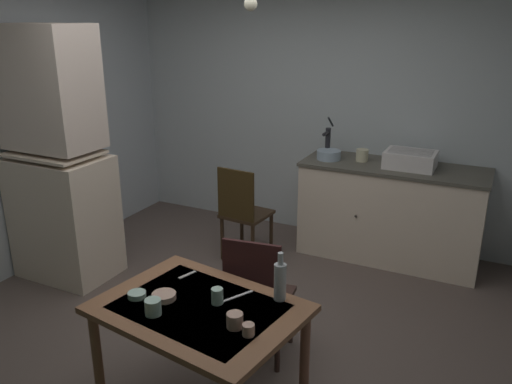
{
  "coord_description": "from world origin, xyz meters",
  "views": [
    {
      "loc": [
        1.74,
        -2.8,
        2.22
      ],
      "look_at": [
        0.32,
        0.08,
        1.12
      ],
      "focal_mm": 36.38,
      "sensor_mm": 36.0,
      "label": 1
    }
  ],
  "objects": [
    {
      "name": "table_knife",
      "position": [
        0.52,
        -0.55,
        0.73
      ],
      "size": [
        0.11,
        0.19,
        0.0
      ],
      "primitive_type": "cube",
      "rotation": [
        0.0,
        0.0,
        4.23
      ],
      "color": "silver",
      "rests_on": "dining_table"
    },
    {
      "name": "sink_basin",
      "position": [
        1.0,
        1.85,
        0.99
      ],
      "size": [
        0.44,
        0.34,
        0.15
      ],
      "color": "white",
      "rests_on": "counter_cabinet"
    },
    {
      "name": "hutch_cabinet",
      "position": [
        -1.63,
        0.26,
        1.01
      ],
      "size": [
        0.81,
        0.57,
        2.16
      ],
      "color": "beige",
      "rests_on": "ground"
    },
    {
      "name": "dining_table",
      "position": [
        0.38,
        -0.73,
        0.63
      ],
      "size": [
        1.19,
        0.94,
        0.72
      ],
      "color": "brown",
      "rests_on": "ground"
    },
    {
      "name": "stoneware_crock",
      "position": [
        0.56,
        1.87,
        0.97
      ],
      "size": [
        0.11,
        0.11,
        0.11
      ],
      "primitive_type": "cylinder",
      "color": "beige",
      "rests_on": "counter_cabinet"
    },
    {
      "name": "pendant_bulb",
      "position": [
        0.29,
        0.09,
        2.28
      ],
      "size": [
        0.08,
        0.08,
        0.08
      ],
      "primitive_type": "sphere",
      "color": "#F9EFCC"
    },
    {
      "name": "hand_pump",
      "position": [
        0.21,
        1.89,
        1.08
      ],
      "size": [
        0.05,
        0.27,
        0.39
      ],
      "color": "#232328",
      "rests_on": "counter_cabinet"
    },
    {
      "name": "chair_by_counter",
      "position": [
        -0.35,
        1.18,
        0.49
      ],
      "size": [
        0.43,
        0.43,
        0.92
      ],
      "color": "#332316",
      "rests_on": "ground"
    },
    {
      "name": "mixing_bowl_counter",
      "position": [
        0.25,
        1.8,
        0.96
      ],
      "size": [
        0.23,
        0.23,
        0.09
      ],
      "primitive_type": "cylinder",
      "color": "#9EB2C6",
      "rests_on": "counter_cabinet"
    },
    {
      "name": "soup_bowl_small",
      "position": [
        0.02,
        -0.81,
        0.74
      ],
      "size": [
        0.1,
        0.1,
        0.03
      ],
      "primitive_type": "cylinder",
      "color": "#ADD1C1",
      "rests_on": "dining_table"
    },
    {
      "name": "ground_plane",
      "position": [
        0.0,
        0.0,
        0.0
      ],
      "size": [
        5.34,
        5.34,
        0.0
      ],
      "primitive_type": "plane",
      "color": "brown"
    },
    {
      "name": "serving_bowl_wide",
      "position": [
        0.17,
        -0.76,
        0.74
      ],
      "size": [
        0.14,
        0.14,
        0.03
      ],
      "primitive_type": "cylinder",
      "color": "tan",
      "rests_on": "dining_table"
    },
    {
      "name": "glass_bottle",
      "position": [
        0.74,
        -0.47,
        0.84
      ],
      "size": [
        0.07,
        0.07,
        0.28
      ],
      "color": "#B7BCC1",
      "rests_on": "dining_table"
    },
    {
      "name": "mug_dark",
      "position": [
        0.45,
        -0.66,
        0.77
      ],
      "size": [
        0.07,
        0.07,
        0.09
      ],
      "primitive_type": "cylinder",
      "color": "#ADD1C1",
      "rests_on": "dining_table"
    },
    {
      "name": "mug_tall",
      "position": [
        0.65,
        -0.83,
        0.76
      ],
      "size": [
        0.08,
        0.08,
        0.08
      ],
      "primitive_type": "cylinder",
      "color": "tan",
      "rests_on": "dining_table"
    },
    {
      "name": "teaspoon_near_bowl",
      "position": [
        0.13,
        -0.46,
        0.73
      ],
      "size": [
        0.06,
        0.13,
        0.0
      ],
      "primitive_type": "cube",
      "rotation": [
        0.0,
        0.0,
        1.25
      ],
      "color": "beige",
      "rests_on": "dining_table"
    },
    {
      "name": "chair_far_side",
      "position": [
        0.43,
        -0.11,
        0.48
      ],
      "size": [
        0.45,
        0.45,
        0.91
      ],
      "color": "#321F1A",
      "rests_on": "ground"
    },
    {
      "name": "counter_cabinet",
      "position": [
        0.87,
        1.85,
        0.46
      ],
      "size": [
        1.67,
        0.64,
        0.92
      ],
      "color": "beige",
      "rests_on": "ground"
    },
    {
      "name": "teacup_mint",
      "position": [
        0.74,
        -0.85,
        0.75
      ],
      "size": [
        0.06,
        0.06,
        0.06
      ],
      "primitive_type": "cylinder",
      "color": "tan",
      "rests_on": "dining_table"
    },
    {
      "name": "wall_back",
      "position": [
        0.0,
        2.22,
        1.29
      ],
      "size": [
        4.22,
        0.1,
        2.57
      ],
      "primitive_type": "cube",
      "color": "silver",
      "rests_on": "ground"
    },
    {
      "name": "teacup_cream",
      "position": [
        0.21,
        -0.91,
        0.77
      ],
      "size": [
        0.09,
        0.09,
        0.09
      ],
      "primitive_type": "cylinder",
      "color": "#ADD1C1",
      "rests_on": "dining_table"
    }
  ]
}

